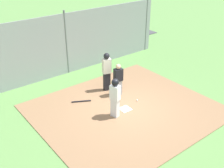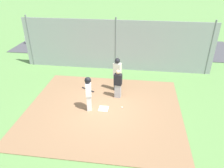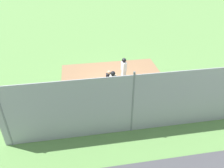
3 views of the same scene
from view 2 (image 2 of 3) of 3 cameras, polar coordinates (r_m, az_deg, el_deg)
name	(u,v)px [view 2 (image 2 of 3)]	position (r m, az deg, el deg)	size (l,w,h in m)	color
ground_plane	(104,109)	(10.24, -2.25, -6.74)	(140.00, 140.00, 0.00)	#5B8947
dirt_infield	(104,109)	(10.24, -2.26, -6.68)	(7.20, 6.40, 0.03)	#896647
home_plate	(104,109)	(10.22, -2.26, -6.56)	(0.44, 0.44, 0.02)	white
catcher	(118,83)	(10.73, 1.58, 0.14)	(0.42, 0.32, 1.53)	#9E9EA3
umpire	(117,74)	(11.27, 1.41, 2.75)	(0.44, 0.36, 1.86)	black
runner	(88,92)	(9.73, -6.27, -2.01)	(0.35, 0.44, 1.68)	silver
baseball_bat	(88,90)	(11.79, -6.39, -1.47)	(0.06, 0.06, 0.85)	black
baseball	(122,107)	(10.27, 2.66, -6.20)	(0.07, 0.07, 0.07)	white
backstop_fence	(116,46)	(13.75, 0.97, 10.15)	(12.00, 0.10, 3.35)	#93999E
parking_lot	(122,47)	(18.62, 2.65, 9.88)	(18.00, 5.20, 0.04)	#424247
parked_car_green	(152,41)	(18.51, 10.50, 11.26)	(4.29, 2.07, 1.28)	#235B38
parked_car_white	(51,36)	(20.37, -15.92, 12.21)	(4.22, 1.92, 1.28)	silver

